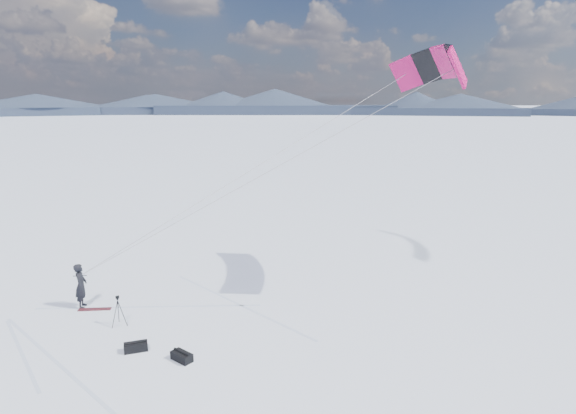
{
  "coord_description": "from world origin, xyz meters",
  "views": [
    {
      "loc": [
        7.22,
        -16.52,
        8.55
      ],
      "look_at": [
        7.76,
        3.77,
        4.06
      ],
      "focal_mm": 30.0,
      "sensor_mm": 36.0,
      "label": 1
    }
  ],
  "objects_px": {
    "gear_bag_b": "(182,356)",
    "tripod": "(118,306)",
    "snowkiter": "(83,307)",
    "gear_bag_a": "(136,347)",
    "snowboard": "(95,309)"
  },
  "relations": [
    {
      "from": "gear_bag_b",
      "to": "tripod",
      "type": "bearing_deg",
      "value": 177.17
    },
    {
      "from": "snowkiter",
      "to": "gear_bag_a",
      "type": "relative_size",
      "value": 2.21
    },
    {
      "from": "tripod",
      "to": "snowboard",
      "type": "bearing_deg",
      "value": 144.94
    },
    {
      "from": "snowboard",
      "to": "gear_bag_b",
      "type": "relative_size",
      "value": 1.61
    },
    {
      "from": "gear_bag_a",
      "to": "gear_bag_b",
      "type": "relative_size",
      "value": 1.04
    },
    {
      "from": "gear_bag_a",
      "to": "snowkiter",
      "type": "bearing_deg",
      "value": 114.19
    },
    {
      "from": "tripod",
      "to": "snowkiter",
      "type": "bearing_deg",
      "value": 149.31
    },
    {
      "from": "snowkiter",
      "to": "snowboard",
      "type": "height_order",
      "value": "snowkiter"
    },
    {
      "from": "tripod",
      "to": "gear_bag_a",
      "type": "bearing_deg",
      "value": -49.87
    },
    {
      "from": "snowkiter",
      "to": "snowboard",
      "type": "bearing_deg",
      "value": -126.2
    },
    {
      "from": "gear_bag_a",
      "to": "gear_bag_b",
      "type": "bearing_deg",
      "value": -38.57
    },
    {
      "from": "snowkiter",
      "to": "tripod",
      "type": "bearing_deg",
      "value": -140.04
    },
    {
      "from": "gear_bag_b",
      "to": "snowkiter",
      "type": "bearing_deg",
      "value": 178.25
    },
    {
      "from": "snowkiter",
      "to": "gear_bag_b",
      "type": "distance_m",
      "value": 6.7
    },
    {
      "from": "snowboard",
      "to": "tripod",
      "type": "height_order",
      "value": "tripod"
    }
  ]
}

